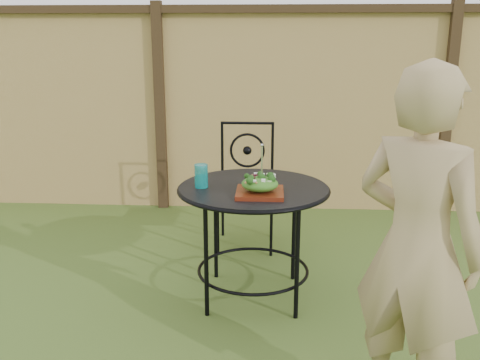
# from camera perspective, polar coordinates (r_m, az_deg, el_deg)

# --- Properties ---
(ground) EXTENTS (60.00, 60.00, 0.00)m
(ground) POSITION_cam_1_polar(r_m,az_deg,el_deg) (3.18, 8.02, -15.30)
(ground) COLOR #2D4E19
(ground) RESTS_ON ground
(fence) EXTENTS (8.00, 0.12, 1.90)m
(fence) POSITION_cam_1_polar(r_m,az_deg,el_deg) (4.98, 6.53, 7.49)
(fence) COLOR tan
(fence) RESTS_ON ground
(patio_table) EXTENTS (0.92, 0.92, 0.72)m
(patio_table) POSITION_cam_1_polar(r_m,az_deg,el_deg) (3.26, 1.44, -3.04)
(patio_table) COLOR black
(patio_table) RESTS_ON ground
(patio_chair) EXTENTS (0.46, 0.46, 0.95)m
(patio_chair) POSITION_cam_1_polar(r_m,az_deg,el_deg) (4.16, 0.67, -0.20)
(patio_chair) COLOR black
(patio_chair) RESTS_ON ground
(diner) EXTENTS (0.66, 0.64, 1.53)m
(diner) POSITION_cam_1_polar(r_m,az_deg,el_deg) (2.31, 18.34, -7.03)
(diner) COLOR tan
(diner) RESTS_ON ground
(salad_plate) EXTENTS (0.27, 0.27, 0.02)m
(salad_plate) POSITION_cam_1_polar(r_m,az_deg,el_deg) (3.06, 2.13, -1.36)
(salad_plate) COLOR #4B190A
(salad_plate) RESTS_ON patio_table
(salad) EXTENTS (0.21, 0.21, 0.08)m
(salad) POSITION_cam_1_polar(r_m,az_deg,el_deg) (3.04, 2.14, -0.42)
(salad) COLOR #235614
(salad) RESTS_ON salad_plate
(fork) EXTENTS (0.01, 0.01, 0.18)m
(fork) POSITION_cam_1_polar(r_m,az_deg,el_deg) (3.01, 2.35, 1.96)
(fork) COLOR silver
(fork) RESTS_ON salad
(drinking_glass) EXTENTS (0.08, 0.08, 0.14)m
(drinking_glass) POSITION_cam_1_polar(r_m,az_deg,el_deg) (3.20, -4.16, 0.43)
(drinking_glass) COLOR #0B8482
(drinking_glass) RESTS_ON patio_table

